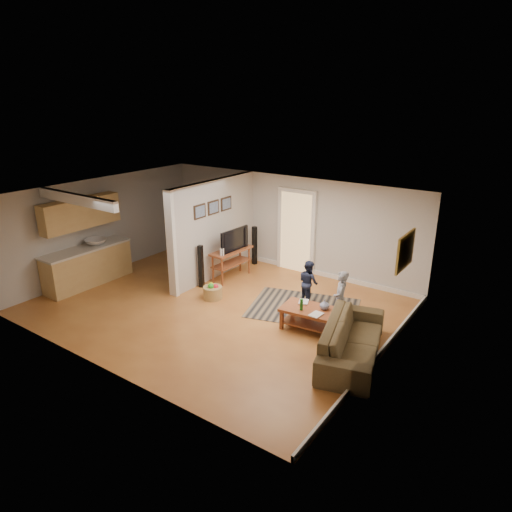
# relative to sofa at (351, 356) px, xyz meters

# --- Properties ---
(ground) EXTENTS (7.50, 7.50, 0.00)m
(ground) POSITION_rel_sofa_xyz_m (-3.30, 0.21, 0.00)
(ground) COLOR #975226
(ground) RESTS_ON ground
(room_shell) EXTENTS (7.54, 6.02, 2.52)m
(room_shell) POSITION_rel_sofa_xyz_m (-4.37, 0.64, 1.46)
(room_shell) COLOR silver
(room_shell) RESTS_ON ground
(area_rug) EXTENTS (2.69, 2.28, 0.01)m
(area_rug) POSITION_rel_sofa_xyz_m (-1.67, 1.23, 0.01)
(area_rug) COLOR black
(area_rug) RESTS_ON ground
(sofa) EXTENTS (1.51, 2.50, 0.68)m
(sofa) POSITION_rel_sofa_xyz_m (0.00, 0.00, 0.00)
(sofa) COLOR #423321
(sofa) RESTS_ON ground
(coffee_table) EXTENTS (1.21, 0.78, 0.68)m
(coffee_table) POSITION_rel_sofa_xyz_m (-1.08, 0.49, 0.35)
(coffee_table) COLOR brown
(coffee_table) RESTS_ON ground
(tv_console) EXTENTS (0.52, 1.24, 1.05)m
(tv_console) POSITION_rel_sofa_xyz_m (-4.04, 1.71, 0.70)
(tv_console) COLOR brown
(tv_console) RESTS_ON ground
(speaker_left) EXTENTS (0.13, 0.13, 1.07)m
(speaker_left) POSITION_rel_sofa_xyz_m (-4.30, 0.85, 0.54)
(speaker_left) COLOR black
(speaker_left) RESTS_ON ground
(speaker_right) EXTENTS (0.13, 0.13, 1.08)m
(speaker_right) POSITION_rel_sofa_xyz_m (-4.17, 2.91, 0.54)
(speaker_right) COLOR black
(speaker_right) RESTS_ON ground
(toy_basket) EXTENTS (0.44, 0.44, 0.39)m
(toy_basket) POSITION_rel_sofa_xyz_m (-3.65, 0.49, 0.16)
(toy_basket) COLOR olive
(toy_basket) RESTS_ON ground
(child) EXTENTS (0.42, 0.51, 1.18)m
(child) POSITION_rel_sofa_xyz_m (-0.69, 0.96, 0.00)
(child) COLOR gray
(child) RESTS_ON ground
(toddler) EXTENTS (0.62, 0.57, 1.02)m
(toddler) POSITION_rel_sofa_xyz_m (-1.73, 1.52, 0.00)
(toddler) COLOR #1E253F
(toddler) RESTS_ON ground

